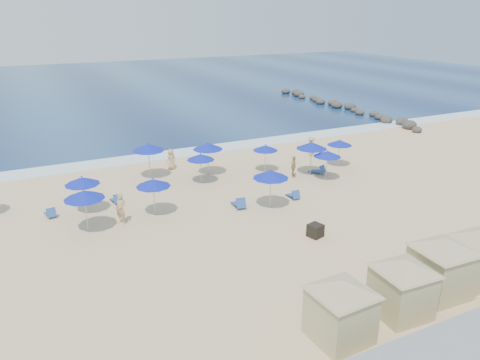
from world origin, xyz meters
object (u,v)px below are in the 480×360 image
cabana_2 (443,259)px  cabana_3 (478,249)px  umbrella_1 (84,195)px  beachgoer_0 (121,209)px  umbrella_2 (82,181)px  umbrella_4 (148,147)px  cabana_0 (341,302)px  umbrella_7 (208,146)px  umbrella_10 (340,143)px  rock_jetty (342,106)px  beachgoer_3 (171,159)px  umbrella_8 (312,145)px  umbrella_5 (201,157)px  beachgoer_2 (311,147)px  umbrella_3 (153,183)px  umbrella_11 (327,154)px  umbrella_9 (265,148)px  beachgoer_1 (293,167)px  cabana_1 (403,280)px  trash_bin (315,231)px  umbrella_6 (271,174)px

cabana_2 → cabana_3: 2.27m
umbrella_1 → beachgoer_0: umbrella_1 is taller
umbrella_2 → umbrella_4: bearing=39.8°
cabana_0 → umbrella_7: 19.53m
umbrella_2 → umbrella_10: bearing=1.5°
rock_jetty → umbrella_4: (-28.49, -14.22, 1.96)m
cabana_3 → beachgoer_3: 22.47m
umbrella_4 → umbrella_8: bearing=-22.9°
cabana_3 → umbrella_5: bearing=110.1°
umbrella_7 → beachgoer_3: bearing=129.9°
cabana_0 → umbrella_4: bearing=93.7°
umbrella_2 → beachgoer_2: 19.32m
umbrella_10 → beachgoer_3: (-12.02, 5.12, -1.12)m
cabana_0 → beachgoer_2: cabana_0 is taller
beachgoer_2 → umbrella_3: bearing=114.0°
rock_jetty → umbrella_10: umbrella_10 is taller
cabana_3 → beachgoer_2: size_ratio=2.62×
umbrella_5 → umbrella_7: (1.15, 1.46, 0.27)m
umbrella_1 → umbrella_11: bearing=3.6°
umbrella_4 → umbrella_9: bearing=-16.9°
beachgoer_1 → beachgoer_0: bearing=141.5°
umbrella_2 → umbrella_8: (16.23, -0.21, 0.20)m
umbrella_8 → umbrella_4: bearing=157.1°
cabana_0 → umbrella_4: cabana_0 is taller
umbrella_1 → umbrella_7: bearing=31.2°
cabana_3 → umbrella_2: size_ratio=1.86×
cabana_2 → umbrella_1: 18.09m
cabana_0 → cabana_3: (7.97, 0.52, 0.02)m
umbrella_4 → beachgoer_2: umbrella_4 is taller
cabana_1 → umbrella_7: (-0.35, 19.18, 0.66)m
umbrella_1 → umbrella_9: size_ratio=1.17×
umbrella_3 → cabana_2: bearing=-57.5°
trash_bin → umbrella_10: bearing=31.5°
trash_bin → cabana_2: bearing=-92.0°
cabana_3 → umbrella_7: cabana_3 is taller
umbrella_2 → rock_jetty: bearing=28.9°
umbrella_1 → umbrella_5: 9.61m
trash_bin → beachgoer_2: bearing=41.0°
umbrella_9 → beachgoer_3: (-6.20, 3.72, -1.08)m
umbrella_4 → umbrella_10: umbrella_4 is taller
umbrella_1 → beachgoer_3: (7.63, 8.33, -1.40)m
umbrella_9 → beachgoer_1: umbrella_9 is taller
rock_jetty → beachgoer_0: 38.51m
umbrella_5 → umbrella_11: (8.37, -3.35, 0.02)m
cabana_0 → umbrella_7: bearing=81.8°
cabana_1 → cabana_2: (2.56, 0.34, 0.11)m
rock_jetty → umbrella_6: umbrella_6 is taller
rock_jetty → trash_bin: size_ratio=37.53×
umbrella_10 → umbrella_11: umbrella_11 is taller
trash_bin → beachgoer_0: beachgoer_0 is taller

